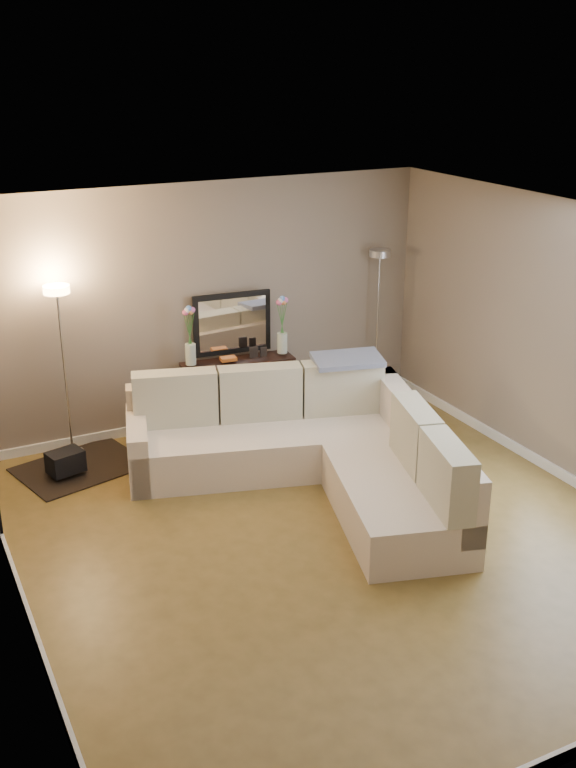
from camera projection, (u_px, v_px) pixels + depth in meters
name	position (u px, v px, depth m)	size (l,w,h in m)	color
floor	(330.00, 537.00, 7.18)	(5.00, 5.50, 0.01)	olive
ceiling	(337.00, 227.00, 6.23)	(5.00, 5.50, 0.01)	white
wall_back	(205.00, 306.00, 9.01)	(5.00, 0.02, 2.60)	gray
wall_left	(3.00, 456.00, 5.67)	(0.02, 5.50, 2.60)	gray
wall_right	(575.00, 348.00, 7.75)	(0.02, 5.50, 2.60)	gray
baseboard_back	(210.00, 416.00, 9.44)	(5.00, 0.03, 0.10)	white
baseboard_front	(563.00, 756.00, 4.88)	(5.00, 0.03, 0.10)	white
baseboard_left	(28.00, 612.00, 6.13)	(0.03, 5.50, 0.10)	white
baseboard_right	(557.00, 471.00, 8.19)	(0.03, 5.50, 0.10)	white
sectional_sofa	(314.00, 448.00, 7.98)	(2.86, 3.23, 0.95)	beige
throw_blanket	(348.00, 359.00, 8.44)	(0.68, 0.39, 0.05)	slate
console_table	(232.00, 389.00, 9.18)	(1.23, 0.43, 0.74)	black
leaning_mirror	(232.00, 323.00, 9.08)	(0.85, 0.11, 0.67)	black
table_decor	(238.00, 357.00, 9.03)	(0.51, 0.13, 0.12)	orange
flower_vase_left	(190.00, 340.00, 8.80)	(0.14, 0.12, 0.63)	silver
flower_vase_right	(282.00, 329.00, 9.15)	(0.14, 0.12, 0.63)	silver
floor_lamp_lit	(61.00, 338.00, 8.21)	(0.30, 0.30, 1.75)	silver
floor_lamp_unlit	(378.00, 294.00, 9.73)	(0.31, 0.31, 1.74)	silver
charcoal_rug	(80.00, 467.00, 8.37)	(1.14, 0.86, 0.02)	black
black_bag	(66.00, 462.00, 8.13)	(0.32, 0.23, 0.21)	black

